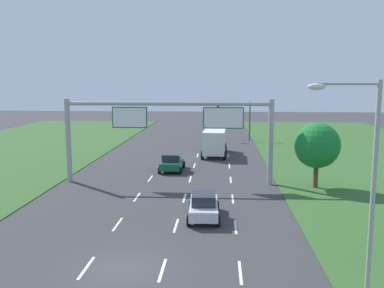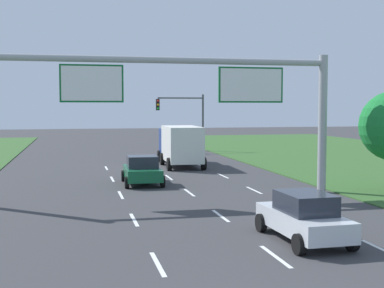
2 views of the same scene
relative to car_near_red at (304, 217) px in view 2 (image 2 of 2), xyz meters
name	(u,v)px [view 2 (image 2 of 2)]	position (x,y,z in m)	size (l,w,h in m)	color
lane_dashes_inner_left	(158,264)	(-5.07, -1.52, -0.80)	(0.14, 50.40, 0.01)	white
lane_dashes_inner_right	(275,256)	(-1.57, -1.52, -0.80)	(0.14, 50.40, 0.01)	white
lane_dashes_slip	(382,249)	(1.93, -1.52, -0.80)	(0.14, 50.40, 0.01)	white
car_near_red	(304,217)	(0.00, 0.00, 0.00)	(2.08, 4.20, 1.61)	silver
car_lead_silver	(142,170)	(-3.56, 13.94, 0.00)	(2.24, 4.00, 1.63)	#145633
box_truck	(180,144)	(0.38, 22.80, 0.83)	(2.87, 7.39, 2.97)	navy
sign_gantry	(164,96)	(-3.10, 9.07, 4.08)	(17.24, 0.44, 7.00)	#9EA0A5
traffic_light_mast	(184,112)	(3.22, 35.22, 3.06)	(4.76, 0.49, 5.60)	#47494F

